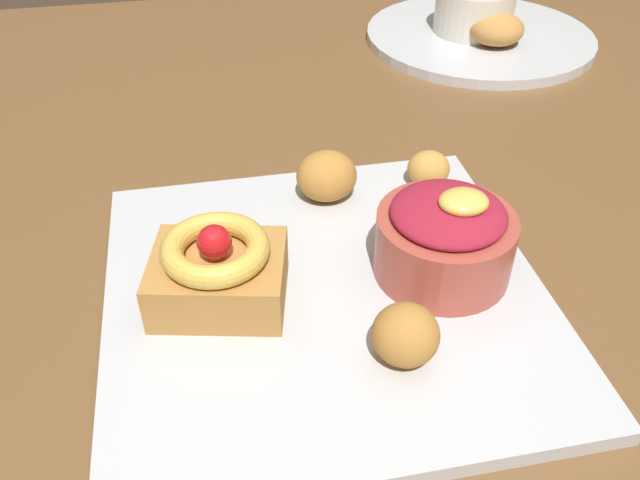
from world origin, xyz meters
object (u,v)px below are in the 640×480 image
at_px(fritter_back, 429,169).
at_px(back_ramekin, 475,4).
at_px(berry_ramekin, 445,237).
at_px(cake_slice, 218,270).
at_px(back_plate, 479,37).
at_px(fritter_front, 327,176).
at_px(front_plate, 325,294).
at_px(fritter_middle, 399,336).
at_px(back_pastry, 496,29).

relative_size(fritter_back, back_ramekin, 0.37).
bearing_deg(berry_ramekin, fritter_back, 76.64).
height_order(cake_slice, back_plate, cake_slice).
relative_size(cake_slice, fritter_front, 2.06).
xyz_separation_m(front_plate, fritter_back, (0.11, 0.11, 0.02)).
xyz_separation_m(front_plate, back_ramekin, (0.28, 0.44, 0.04)).
xyz_separation_m(front_plate, fritter_middle, (0.03, -0.07, 0.03)).
xyz_separation_m(fritter_front, back_pastry, (0.27, 0.28, -0.00)).
height_order(fritter_middle, fritter_back, fritter_middle).
bearing_deg(cake_slice, back_ramekin, 50.88).
relative_size(front_plate, berry_ramekin, 3.12).
relative_size(berry_ramekin, fritter_middle, 2.30).
relative_size(front_plate, fritter_back, 8.48).
relative_size(front_plate, cake_slice, 2.97).
relative_size(front_plate, fritter_front, 6.12).
height_order(front_plate, back_plate, same).
bearing_deg(back_plate, fritter_middle, -117.06).
bearing_deg(berry_ramekin, front_plate, -178.11).
bearing_deg(back_pastry, fritter_front, -133.38).
height_order(berry_ramekin, back_ramekin, back_ramekin).
xyz_separation_m(back_plate, back_pastry, (0.00, -0.04, 0.02)).
bearing_deg(fritter_front, back_pastry, 46.62).
bearing_deg(front_plate, fritter_front, 78.05).
relative_size(cake_slice, fritter_middle, 2.41).
bearing_deg(berry_ramekin, cake_slice, 179.41).
distance_m(back_ramekin, back_pastry, 0.05).
bearing_deg(fritter_middle, fritter_front, 92.47).
distance_m(fritter_middle, back_plate, 0.57).
height_order(front_plate, berry_ramekin, berry_ramekin).
bearing_deg(fritter_back, berry_ramekin, -103.36).
distance_m(cake_slice, back_pastry, 0.53).
height_order(cake_slice, fritter_front, cake_slice).
bearing_deg(back_ramekin, back_pastry, -75.73).
distance_m(front_plate, cake_slice, 0.08).
xyz_separation_m(berry_ramekin, back_ramekin, (0.19, 0.44, 0.00)).
bearing_deg(fritter_front, berry_ramekin, -59.80).
relative_size(fritter_front, fritter_back, 1.39).
height_order(berry_ramekin, back_plate, berry_ramekin).
bearing_deg(fritter_front, cake_slice, -132.26).
xyz_separation_m(fritter_back, back_plate, (0.18, 0.32, -0.02)).
height_order(cake_slice, fritter_back, cake_slice).
xyz_separation_m(fritter_middle, back_pastry, (0.26, 0.47, -0.00)).
relative_size(cake_slice, fritter_back, 2.85).
bearing_deg(fritter_back, cake_slice, -149.56).
relative_size(fritter_front, back_ramekin, 0.51).
bearing_deg(back_plate, cake_slice, -130.21).
xyz_separation_m(fritter_front, back_ramekin, (0.26, 0.33, 0.01)).
distance_m(berry_ramekin, back_pastry, 0.44).
relative_size(cake_slice, berry_ramekin, 1.05).
bearing_deg(back_pastry, fritter_back, -122.49).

